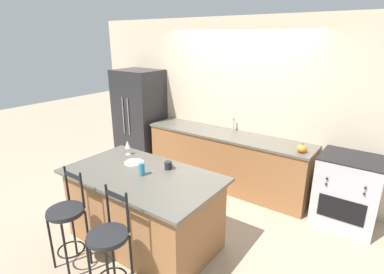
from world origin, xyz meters
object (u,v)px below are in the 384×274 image
Objects in this scene: coffee_mug at (168,165)px; tumbler_cup at (142,169)px; oven_range at (347,191)px; pumpkin_decoration at (302,149)px; refrigerator at (140,117)px; bar_stool_far at (109,246)px; wine_glass at (127,145)px; bar_stool_near at (68,220)px; dinner_plate at (134,162)px.

tumbler_cup is at bearing -114.45° from coffee_mug.
pumpkin_decoration is (-0.61, -0.11, 0.49)m from oven_range.
bar_stool_far is (2.16, -2.60, -0.33)m from refrigerator.
pumpkin_decoration is at bearing -1.75° from refrigerator.
oven_range is 0.86× the size of bar_stool_far.
bar_stool_near is at bearing -77.98° from wine_glass.
wine_glass reaches higher than tumbler_cup.
coffee_mug is at bearing 64.51° from bar_stool_near.
wine_glass is at bearing -49.92° from refrigerator.
tumbler_cup is (0.32, -0.19, 0.07)m from dinner_plate.
oven_range is (3.73, 0.02, -0.43)m from refrigerator.
oven_range is 3.05m from bar_stool_far.
bar_stool_far is 1.51m from wine_glass.
tumbler_cup is at bearing -135.48° from oven_range.
coffee_mug is 0.33m from tumbler_cup.
tumbler_cup is 1.08× the size of pumpkin_decoration.
refrigerator is 1.95m from wine_glass.
coffee_mug is (-1.75, -1.55, 0.47)m from oven_range.
coffee_mug is 1.83m from pumpkin_decoration.
bar_stool_far reaches higher than coffee_mug.
oven_range is at bearing 36.95° from dinner_plate.
oven_range is 0.79m from pumpkin_decoration.
refrigerator is at bearing 142.39° from coffee_mug.
dinner_plate is at bearing 149.47° from tumbler_cup.
bar_stool_near is 7.47× the size of tumbler_cup.
bar_stool_near reaches higher than dinner_plate.
refrigerator is 14.87× the size of coffee_mug.
dinner_plate is 1.62× the size of tumbler_cup.
dinner_plate is 0.34m from wine_glass.
oven_range is at bearing 41.58° from coffee_mug.
oven_range is 2.80m from dinner_plate.
pumpkin_decoration is (0.96, 2.50, 0.39)m from bar_stool_far.
dinner_plate is at bearing -47.14° from refrigerator.
wine_glass reaches higher than pumpkin_decoration.
bar_stool_near is at bearing -60.11° from refrigerator.
tumbler_cup reaches higher than dinner_plate.
pumpkin_decoration is (1.64, 2.49, 0.39)m from bar_stool_near.
pumpkin_decoration is (1.14, 1.44, 0.02)m from coffee_mug.
dinner_plate is 1.97× the size of coffee_mug.
bar_stool_far is (0.68, -0.01, 0.00)m from bar_stool_near.
bar_stool_far is 7.47× the size of tumbler_cup.
refrigerator reaches higher than bar_stool_near.
dinner_plate is at bearing 123.75° from bar_stool_far.
oven_range is at bearing 59.05° from bar_stool_far.
tumbler_cup reaches higher than coffee_mug.
pumpkin_decoration is at bearing 53.76° from tumbler_cup.
coffee_mug is (0.50, 1.05, 0.37)m from bar_stool_near.
wine_glass is at bearing -143.38° from pumpkin_decoration.
tumbler_cup is at bearing 64.09° from bar_stool_near.
bar_stool_far reaches higher than oven_range.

